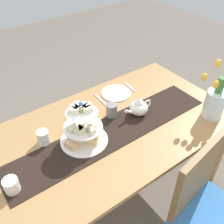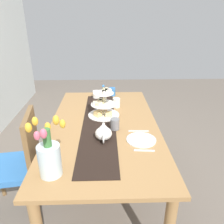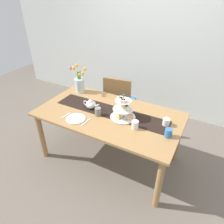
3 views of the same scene
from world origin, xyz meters
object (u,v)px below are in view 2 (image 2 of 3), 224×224
(dinner_plate_left, at_px, (141,140))
(tiered_cake_stand, at_px, (103,105))
(dining_table, at_px, (104,133))
(teapot, at_px, (104,133))
(fork_left, at_px, (144,151))
(chair_left, at_px, (20,160))
(mug_grey, at_px, (115,124))
(cream_jug, at_px, (96,94))
(mug_orange, at_px, (112,92))
(tulip_vase, at_px, (49,156))
(mug_white_text, at_px, (116,103))
(knife_left, at_px, (139,131))

(dinner_plate_left, bearing_deg, tiered_cake_stand, 31.93)
(dining_table, height_order, teapot, teapot)
(dining_table, xyz_separation_m, fork_left, (-0.43, -0.29, 0.10))
(chair_left, distance_m, teapot, 0.76)
(mug_grey, bearing_deg, dining_table, 44.99)
(dinner_plate_left, bearing_deg, fork_left, 180.00)
(cream_jug, bearing_deg, mug_orange, -68.19)
(chair_left, relative_size, fork_left, 6.07)
(tiered_cake_stand, bearing_deg, dining_table, -179.05)
(teapot, relative_size, dinner_plate_left, 1.04)
(mug_grey, bearing_deg, fork_left, -149.20)
(tulip_vase, distance_m, cream_jug, 1.36)
(dining_table, height_order, mug_orange, mug_orange)
(dining_table, xyz_separation_m, tiered_cake_stand, (0.19, 0.00, 0.20))
(dinner_plate_left, height_order, mug_white_text, mug_white_text)
(dining_table, distance_m, tulip_vase, 0.77)
(mug_white_text, bearing_deg, knife_left, -163.32)
(fork_left, relative_size, mug_white_text, 1.58)
(fork_left, height_order, mug_orange, mug_orange)
(tulip_vase, bearing_deg, chair_left, 40.61)
(dinner_plate_left, xyz_separation_m, mug_white_text, (0.68, 0.16, 0.04))
(fork_left, distance_m, mug_grey, 0.39)
(teapot, height_order, knife_left, teapot)
(chair_left, height_order, dinner_plate_left, chair_left)
(chair_left, distance_m, knife_left, 1.02)
(dinner_plate_left, bearing_deg, chair_left, 85.98)
(fork_left, bearing_deg, mug_white_text, 10.99)
(dining_table, xyz_separation_m, chair_left, (-0.21, 0.70, -0.12))
(mug_orange, bearing_deg, tiered_cake_stand, 169.72)
(mug_orange, bearing_deg, dinner_plate_left, -169.42)
(tulip_vase, relative_size, knife_left, 2.39)
(mug_orange, bearing_deg, fork_left, -170.69)
(tiered_cake_stand, height_order, cream_jug, tiered_cake_stand)
(tiered_cake_stand, xyz_separation_m, fork_left, (-0.62, -0.29, -0.11))
(cream_jug, distance_m, fork_left, 1.17)
(knife_left, bearing_deg, fork_left, 180.00)
(knife_left, xyz_separation_m, mug_orange, (0.89, 0.19, 0.04))
(dinner_plate_left, xyz_separation_m, mug_orange, (1.03, 0.19, 0.04))
(dinner_plate_left, height_order, knife_left, dinner_plate_left)
(dining_table, bearing_deg, tiered_cake_stand, 0.95)
(teapot, bearing_deg, cream_jug, 5.43)
(mug_grey, relative_size, mug_white_text, 1.00)
(dinner_plate_left, xyz_separation_m, knife_left, (0.14, 0.00, -0.00))
(chair_left, distance_m, mug_orange, 1.28)
(mug_grey, height_order, mug_orange, mug_grey)
(dining_table, height_order, cream_jug, cream_jug)
(mug_orange, bearing_deg, knife_left, -167.74)
(chair_left, xyz_separation_m, tiered_cake_stand, (0.40, -0.70, 0.33))
(mug_white_text, distance_m, mug_orange, 0.36)
(dinner_plate_left, bearing_deg, tulip_vase, 121.78)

